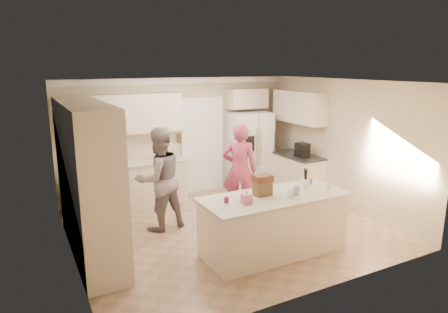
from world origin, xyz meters
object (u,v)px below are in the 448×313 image
tissue_box (247,199)px  teen_boy (159,179)px  utensil_crock (306,184)px  island_base (273,225)px  coffee_maker (302,150)px  refrigerator (250,151)px  dollhouse_body (262,188)px  teen_girl (240,170)px

tissue_box → teen_boy: bearing=111.3°
utensil_crock → teen_boy: (-1.90, 1.65, -0.08)m
utensil_crock → island_base: bearing=-175.6°
utensil_crock → coffee_maker: bearing=52.9°
utensil_crock → refrigerator: bearing=75.7°
teen_boy → refrigerator: bearing=-163.4°
refrigerator → teen_boy: teen_boy is taller
refrigerator → teen_boy: (-2.65, -1.32, 0.02)m
dollhouse_body → coffee_maker: bearing=39.3°
refrigerator → coffee_maker: 1.30m
refrigerator → utensil_crock: 3.06m
utensil_crock → teen_boy: size_ratio=0.08×
coffee_maker → utensil_crock: coffee_maker is taller
island_base → teen_girl: bearing=78.9°
coffee_maker → dollhouse_body: coffee_maker is taller
teen_girl → refrigerator: bearing=-92.6°
tissue_box → refrigerator: bearing=57.9°
refrigerator → island_base: size_ratio=0.82×
island_base → tissue_box: size_ratio=15.71×
refrigerator → teen_girl: size_ratio=0.99×
refrigerator → utensil_crock: bearing=-98.1°
refrigerator → dollhouse_body: (-1.55, -2.91, 0.14)m
utensil_crock → dollhouse_body: size_ratio=0.58×
island_base → teen_boy: (-1.25, 1.70, 0.48)m
utensil_crock → dollhouse_body: dollhouse_body is taller
utensil_crock → dollhouse_body: 0.80m
utensil_crock → dollhouse_body: (-0.80, 0.05, 0.04)m
teen_boy → coffee_maker: bearing=173.7°
island_base → tissue_box: bearing=-169.7°
teen_girl → tissue_box: bearing=98.0°
refrigerator → teen_boy: 2.96m
refrigerator → teen_girl: (-1.09, -1.42, 0.01)m
coffee_maker → teen_boy: bearing=-176.5°
teen_girl → teen_boy: bearing=31.3°
coffee_maker → dollhouse_body: (-2.20, -1.80, -0.03)m
refrigerator → coffee_maker: size_ratio=6.00×
coffee_maker → tissue_box: coffee_maker is taller
coffee_maker → island_base: (-2.05, -1.90, -0.63)m
coffee_maker → dollhouse_body: 2.84m
island_base → dollhouse_body: 0.62m
coffee_maker → tissue_box: (-2.60, -2.00, -0.07)m
tissue_box → teen_boy: teen_boy is taller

